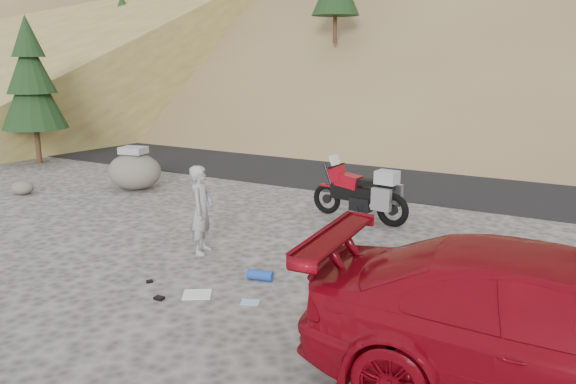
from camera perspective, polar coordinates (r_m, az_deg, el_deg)
name	(u,v)px	position (r m, az deg, el deg)	size (l,w,h in m)	color
ground	(217,253)	(10.94, -7.22, -6.17)	(140.00, 140.00, 0.00)	#454340
road	(380,171)	(18.68, 9.31, 2.10)	(120.00, 7.00, 0.05)	black
conifer_verge	(31,80)	(21.40, -24.64, 10.31)	(2.20, 2.20, 5.04)	#382214
motorcycle	(364,194)	(12.90, 7.69, -0.19)	(2.47, 0.88, 1.47)	black
man	(203,252)	(11.02, -8.62, -6.06)	(0.62, 0.41, 1.70)	#97969C
boulder	(135,171)	(16.44, -15.32, 2.08)	(1.59, 1.36, 1.20)	#605A53
small_rock	(23,188)	(16.96, -25.35, 0.41)	(0.79, 0.75, 0.37)	#605A53
gear_white_cloth	(197,294)	(9.16, -9.22, -10.23)	(0.44, 0.39, 0.01)	white
gear_blue_mat	(260,275)	(9.59, -2.85, -8.43)	(0.17, 0.17, 0.43)	#1B41A2
gear_bottle	(325,319)	(8.09, 3.78, -12.74)	(0.07, 0.07, 0.19)	#1B41A2
gear_funnel	(355,309)	(8.43, 6.79, -11.69)	(0.15, 0.15, 0.19)	red
gear_glove_a	(159,298)	(9.11, -12.96, -10.46)	(0.15, 0.11, 0.04)	black
gear_glove_b	(149,281)	(9.78, -13.89, -8.81)	(0.11, 0.08, 0.04)	black
gear_blue_cloth	(250,302)	(8.81, -3.86, -11.10)	(0.28, 0.21, 0.01)	#8EBADB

